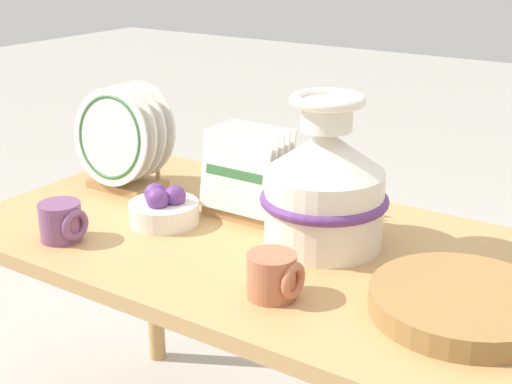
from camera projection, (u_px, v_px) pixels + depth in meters
display_table at (256, 271)px, 1.67m from camera, size 1.36×0.76×0.73m
ceramic_vase at (325, 184)px, 1.56m from camera, size 0.29×0.29×0.34m
dish_rack_round_plates at (123, 143)px, 1.91m from camera, size 0.26×0.16×0.28m
dish_rack_square_plates at (248, 180)px, 1.74m from camera, size 0.19×0.14×0.22m
wicker_charger_stack at (463, 303)px, 1.30m from camera, size 0.34×0.34×0.04m
mug_plum_glaze at (62, 222)px, 1.61m from camera, size 0.10×0.10×0.09m
mug_terracotta_glaze at (274, 276)px, 1.36m from camera, size 0.10×0.10×0.09m
fruit_bowl at (164, 209)px, 1.71m from camera, size 0.17×0.17×0.09m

